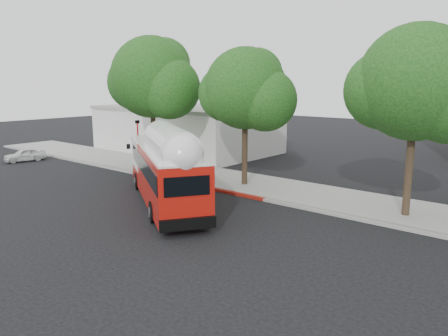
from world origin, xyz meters
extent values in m
plane|color=black|center=(0.00, 0.00, 0.00)|extent=(120.00, 120.00, 0.00)
cube|color=gray|center=(0.00, 6.50, 0.07)|extent=(60.00, 5.00, 0.15)
cube|color=gray|center=(0.00, 3.90, 0.07)|extent=(60.00, 0.30, 0.15)
cube|color=maroon|center=(-3.00, 3.90, 0.08)|extent=(10.00, 0.32, 0.16)
cylinder|color=#2D2116|center=(-9.00, 5.50, 3.04)|extent=(0.36, 0.36, 6.08)
sphere|color=#124012|center=(-9.00, 5.50, 6.84)|extent=(5.80, 5.80, 5.80)
sphere|color=#124012|center=(-7.41, 5.70, 6.08)|extent=(4.35, 4.35, 4.35)
cylinder|color=#2D2116|center=(-1.00, 6.00, 2.72)|extent=(0.36, 0.36, 5.44)
sphere|color=#124012|center=(-1.00, 6.00, 6.12)|extent=(5.00, 5.00, 5.00)
sphere|color=#124012|center=(0.38, 6.20, 5.44)|extent=(3.75, 3.75, 3.75)
cylinder|color=#2D2116|center=(9.00, 5.80, 2.88)|extent=(0.36, 0.36, 5.76)
sphere|color=#124012|center=(9.00, 5.80, 6.48)|extent=(5.40, 5.40, 5.40)
cube|color=silver|center=(-14.00, 14.00, 2.00)|extent=(16.00, 10.00, 4.00)
cube|color=gray|center=(-14.00, 14.00, 4.10)|extent=(16.20, 10.20, 0.30)
cube|color=#B8150C|center=(-1.89, 0.08, 1.68)|extent=(10.68, 8.12, 2.70)
cube|color=black|center=(-1.50, -0.17, 2.23)|extent=(9.77, 7.56, 0.88)
cube|color=white|center=(-1.89, 0.08, 3.06)|extent=(10.64, 8.06, 0.09)
cube|color=white|center=(-0.33, -0.93, 3.30)|extent=(6.01, 4.81, 0.51)
cube|color=black|center=(-7.00, 3.41, 0.47)|extent=(1.54, 1.81, 0.06)
imported|color=navy|center=(-7.00, 3.41, 0.91)|extent=(1.34, 1.64, 0.84)
imported|color=silver|center=(-20.40, 1.31, 0.55)|extent=(3.43, 1.99, 1.10)
cylinder|color=red|center=(-9.11, 4.14, 1.82)|extent=(0.11, 0.11, 3.65)
cube|color=black|center=(-9.11, 4.14, 3.74)|extent=(0.05, 0.36, 0.23)
camera|label=1|loc=(15.31, -15.54, 6.50)|focal=35.00mm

